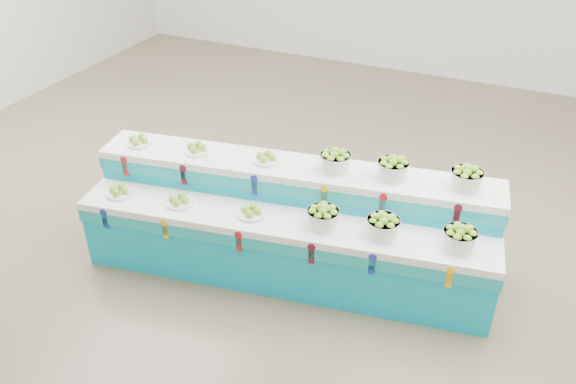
# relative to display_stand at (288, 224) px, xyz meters

# --- Properties ---
(ground) EXTENTS (10.00, 10.00, 0.00)m
(ground) POSITION_rel_display_stand_xyz_m (-0.52, 0.71, -0.51)
(ground) COLOR brown
(ground) RESTS_ON ground
(display_stand) EXTENTS (3.94, 1.58, 1.02)m
(display_stand) POSITION_rel_display_stand_xyz_m (0.00, 0.00, 0.00)
(display_stand) COLOR #0BA4C6
(display_stand) RESTS_ON ground
(plate_lower_left) EXTENTS (0.29, 0.29, 0.10)m
(plate_lower_left) POSITION_rel_display_stand_xyz_m (-1.54, -0.49, 0.26)
(plate_lower_left) COLOR white
(plate_lower_left) RESTS_ON display_stand
(plate_lower_mid) EXTENTS (0.29, 0.29, 0.10)m
(plate_lower_mid) POSITION_rel_display_stand_xyz_m (-0.93, -0.39, 0.26)
(plate_lower_mid) COLOR white
(plate_lower_mid) RESTS_ON display_stand
(plate_lower_right) EXTENTS (0.29, 0.29, 0.10)m
(plate_lower_right) POSITION_rel_display_stand_xyz_m (-0.24, -0.28, 0.26)
(plate_lower_right) COLOR white
(plate_lower_right) RESTS_ON display_stand
(basket_lower_left) EXTENTS (0.33, 0.33, 0.21)m
(basket_lower_left) POSITION_rel_display_stand_xyz_m (0.41, -0.17, 0.32)
(basket_lower_left) COLOR silver
(basket_lower_left) RESTS_ON display_stand
(basket_lower_mid) EXTENTS (0.33, 0.33, 0.21)m
(basket_lower_mid) POSITION_rel_display_stand_xyz_m (0.93, -0.09, 0.32)
(basket_lower_mid) COLOR silver
(basket_lower_mid) RESTS_ON display_stand
(basket_lower_right) EXTENTS (0.33, 0.33, 0.21)m
(basket_lower_right) POSITION_rel_display_stand_xyz_m (1.55, 0.01, 0.32)
(basket_lower_right) COLOR silver
(basket_lower_right) RESTS_ON display_stand
(plate_upper_left) EXTENTS (0.29, 0.29, 0.10)m
(plate_upper_left) POSITION_rel_display_stand_xyz_m (-1.61, -0.02, 0.56)
(plate_upper_left) COLOR white
(plate_upper_left) RESTS_ON display_stand
(plate_upper_mid) EXTENTS (0.29, 0.29, 0.10)m
(plate_upper_mid) POSITION_rel_display_stand_xyz_m (-1.01, 0.08, 0.56)
(plate_upper_mid) COLOR white
(plate_upper_mid) RESTS_ON display_stand
(plate_upper_right) EXTENTS (0.29, 0.29, 0.10)m
(plate_upper_right) POSITION_rel_display_stand_xyz_m (-0.31, 0.19, 0.56)
(plate_upper_right) COLOR white
(plate_upper_right) RESTS_ON display_stand
(basket_upper_left) EXTENTS (0.33, 0.33, 0.21)m
(basket_upper_left) POSITION_rel_display_stand_xyz_m (0.34, 0.29, 0.62)
(basket_upper_left) COLOR silver
(basket_upper_left) RESTS_ON display_stand
(basket_upper_mid) EXTENTS (0.33, 0.33, 0.21)m
(basket_upper_mid) POSITION_rel_display_stand_xyz_m (0.85, 0.38, 0.62)
(basket_upper_mid) COLOR silver
(basket_upper_mid) RESTS_ON display_stand
(basket_upper_right) EXTENTS (0.33, 0.33, 0.21)m
(basket_upper_right) POSITION_rel_display_stand_xyz_m (1.47, 0.48, 0.62)
(basket_upper_right) COLOR silver
(basket_upper_right) RESTS_ON display_stand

